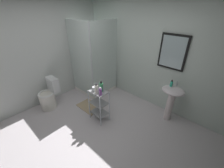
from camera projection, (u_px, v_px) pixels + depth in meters
name	position (u px, v px, depth m)	size (l,w,h in m)	color
ground_plane	(91.00, 136.00, 2.85)	(4.20, 4.20, 0.02)	silver
wall_back	(147.00, 54.00, 3.41)	(4.20, 0.14, 2.50)	silver
wall_left	(36.00, 56.00, 3.33)	(0.10, 4.20, 2.50)	silver
shower_stall	(95.00, 77.00, 4.11)	(0.92, 0.92, 2.00)	white
pedestal_sink	(172.00, 97.00, 3.01)	(0.46, 0.37, 0.81)	white
sink_faucet	(177.00, 84.00, 2.94)	(0.03, 0.03, 0.10)	silver
toilet	(49.00, 96.00, 3.52)	(0.37, 0.49, 0.76)	white
storage_cart	(99.00, 103.00, 3.06)	(0.38, 0.28, 0.74)	silver
hand_soap_bottle	(171.00, 84.00, 2.93)	(0.05, 0.05, 0.14)	#2DBC99
body_wash_bottle_green	(101.00, 87.00, 2.87)	(0.07, 0.07, 0.23)	#379A5C
conditioner_bottle_purple	(100.00, 92.00, 2.76)	(0.06, 0.06, 0.17)	purple
lotion_bottle_white	(96.00, 89.00, 2.80)	(0.07, 0.07, 0.22)	white
rinse_cup	(94.00, 89.00, 2.91)	(0.08, 0.08, 0.10)	silver
bath_mat	(89.00, 106.00, 3.65)	(0.60, 0.40, 0.02)	tan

